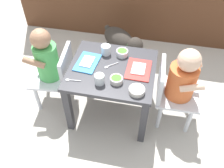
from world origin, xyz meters
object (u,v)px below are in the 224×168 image
food_tray_right (138,69)px  spoon_by_left_tray (110,65)px  seated_child_right (180,80)px  water_cup_right (106,50)px  dog (122,41)px  cereal_bowl_left_side (122,53)px  dining_table (112,77)px  cereal_bowl_right_side (116,80)px  veggie_bowl_far (137,90)px  seated_child_left (49,62)px  food_tray_left (87,62)px  spoon_by_right_tray (71,80)px  water_cup_left (99,80)px

food_tray_right → spoon_by_left_tray: (-0.19, 0.00, -0.00)m
seated_child_right → spoon_by_left_tray: seated_child_right is taller
food_tray_right → water_cup_right: bearing=153.5°
dog → cereal_bowl_left_side: cereal_bowl_left_side is taller
seated_child_right → spoon_by_left_tray: (-0.46, 0.01, 0.03)m
dining_table → cereal_bowl_right_side: 0.16m
veggie_bowl_far → cereal_bowl_left_side: cereal_bowl_left_side is taller
dining_table → seated_child_left: 0.44m
seated_child_left → veggie_bowl_far: seated_child_left is taller
food_tray_right → water_cup_right: size_ratio=3.08×
food_tray_left → cereal_bowl_right_side: 0.26m
seated_child_right → spoon_by_right_tray: (-0.66, -0.17, 0.03)m
water_cup_right → spoon_by_right_tray: (-0.15, -0.30, -0.03)m
dog → spoon_by_left_tray: bearing=-87.9°
cereal_bowl_left_side → food_tray_left: bearing=-149.1°
water_cup_right → cereal_bowl_right_side: size_ratio=0.85×
seated_child_left → cereal_bowl_left_side: size_ratio=7.99×
seated_child_left → seated_child_right: 0.88m
seated_child_right → water_cup_right: bearing=165.9°
dining_table → seated_child_right: bearing=1.2°
seated_child_left → water_cup_right: size_ratio=9.74×
food_tray_right → spoon_by_right_tray: size_ratio=2.07×
water_cup_right → cereal_bowl_right_side: (0.12, -0.26, -0.01)m
seated_child_left → cereal_bowl_right_side: (0.49, -0.12, 0.04)m
food_tray_right → water_cup_left: water_cup_left is taller
spoon_by_right_tray → spoon_by_left_tray: bearing=41.8°
food_tray_left → veggie_bowl_far: size_ratio=2.26×
dining_table → cereal_bowl_right_side: (0.05, -0.12, 0.10)m
dining_table → seated_child_left: size_ratio=0.86×
dog → food_tray_left: food_tray_left is taller
dining_table → spoon_by_left_tray: spoon_by_left_tray is taller
seated_child_left → dining_table: bearing=0.1°
food_tray_left → veggie_bowl_far: bearing=-28.8°
seated_child_left → spoon_by_left_tray: size_ratio=7.60×
water_cup_right → spoon_by_right_tray: size_ratio=0.67×
dining_table → food_tray_left: 0.19m
seated_child_right → seated_child_left: bearing=-179.4°
seated_child_left → spoon_by_left_tray: seated_child_left is taller
veggie_bowl_far → cereal_bowl_right_side: bearing=155.5°
dog → water_cup_left: 0.80m
dog → spoon_by_right_tray: (-0.18, -0.77, 0.22)m
dining_table → cereal_bowl_left_side: (0.04, 0.14, 0.10)m
dining_table → dog: dining_table is taller
dining_table → water_cup_right: bearing=117.4°
spoon_by_right_tray → dog: bearing=76.8°
water_cup_right → dining_table: bearing=-62.6°
food_tray_right → veggie_bowl_far: bearing=-85.6°
dog → seated_child_left: bearing=-123.2°
food_tray_left → water_cup_left: 0.21m
dog → spoon_by_left_tray: 0.63m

